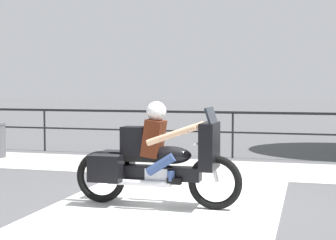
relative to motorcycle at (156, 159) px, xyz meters
The scene contains 5 objects.
ground_plane 0.80m from the motorcycle, 28.92° to the left, with size 120.00×120.00×0.00m, color #4C4C4F.
sidewalk_band 3.68m from the motorcycle, 84.43° to the left, with size 44.00×2.40×0.01m, color #A8A59E.
crosswalk_band 0.71m from the motorcycle, ahead, with size 3.29×6.00×0.01m, color silver.
fence_railing 5.35m from the motorcycle, 86.23° to the left, with size 36.00×0.05×1.14m.
motorcycle is the anchor object (origin of this frame).
Camera 1 is at (1.80, -7.31, 1.75)m, focal length 55.00 mm.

